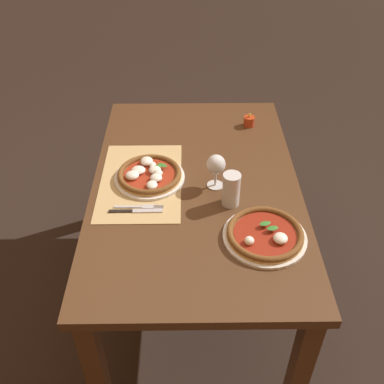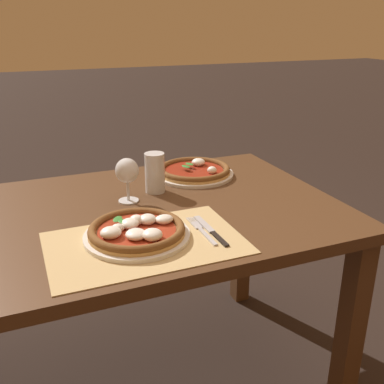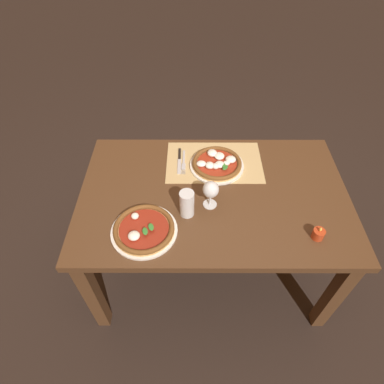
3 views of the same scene
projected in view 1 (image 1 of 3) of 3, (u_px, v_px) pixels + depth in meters
name	position (u px, v px, depth m)	size (l,w,h in m)	color
ground_plane	(195.00, 290.00, 2.41)	(24.00, 24.00, 0.00)	black
dining_table	(196.00, 200.00, 2.00)	(1.41, 0.89, 0.74)	#4C301C
paper_placemat	(141.00, 181.00, 1.94)	(0.54, 0.35, 0.00)	tan
pizza_near	(149.00, 175.00, 1.94)	(0.31, 0.31, 0.05)	silver
pizza_far	(265.00, 235.00, 1.67)	(0.31, 0.31, 0.05)	silver
wine_glass	(216.00, 166.00, 1.85)	(0.08, 0.08, 0.16)	silver
pint_glass	(231.00, 190.00, 1.79)	(0.07, 0.07, 0.15)	silver
fork	(139.00, 207.00, 1.81)	(0.02, 0.20, 0.00)	#B7B7BC
knife	(136.00, 211.00, 1.79)	(0.02, 0.22, 0.01)	black
votive_candle	(249.00, 121.00, 2.29)	(0.06, 0.06, 0.07)	#B23819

